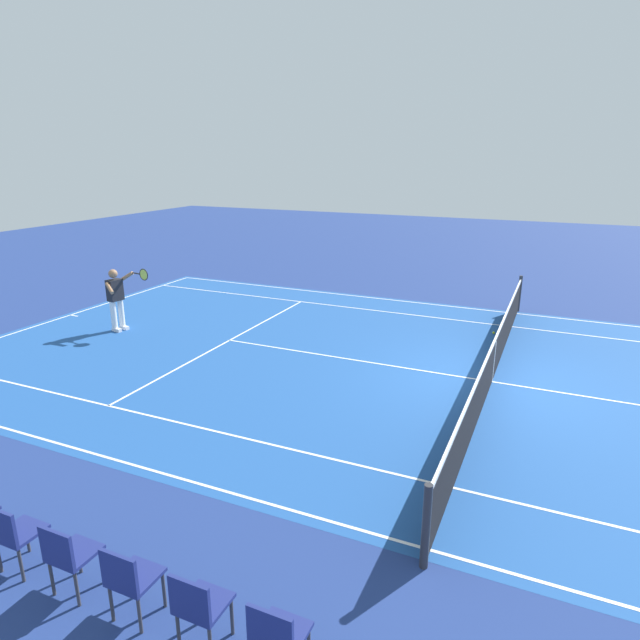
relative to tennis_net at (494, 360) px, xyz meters
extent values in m
plane|color=navy|center=(0.00, 0.00, -0.49)|extent=(60.00, 60.00, 0.00)
cube|color=#1E4C93|center=(0.00, 0.00, -0.49)|extent=(24.20, 11.40, 0.00)
cube|color=white|center=(11.90, 0.00, -0.49)|extent=(0.05, 11.00, 0.01)
cube|color=white|center=(0.00, -5.50, -0.49)|extent=(23.80, 0.05, 0.01)
cube|color=white|center=(0.00, 5.50, -0.49)|extent=(23.80, 0.05, 0.01)
cube|color=white|center=(0.00, -4.11, -0.49)|extent=(23.80, 0.05, 0.01)
cube|color=white|center=(0.00, 4.11, -0.49)|extent=(23.80, 0.05, 0.01)
cube|color=white|center=(6.40, 0.00, -0.49)|extent=(0.05, 8.22, 0.01)
cube|color=white|center=(0.00, 0.00, -0.49)|extent=(12.80, 0.05, 0.01)
cube|color=white|center=(11.75, 0.00, -0.49)|extent=(0.30, 0.05, 0.01)
cylinder|color=#2D2D33|center=(0.00, -5.80, 0.05)|extent=(0.10, 0.10, 1.08)
cylinder|color=#2D2D33|center=(0.00, 5.80, 0.05)|extent=(0.10, 0.10, 1.08)
cube|color=black|center=(0.00, 0.00, -0.05)|extent=(0.02, 11.60, 0.88)
cube|color=white|center=(0.00, 0.00, 0.46)|extent=(0.04, 11.60, 0.06)
cube|color=white|center=(0.00, 0.00, -0.05)|extent=(0.04, 0.06, 0.88)
cylinder|color=white|center=(9.59, 0.61, -0.04)|extent=(0.15, 0.15, 0.74)
cube|color=white|center=(9.53, 0.61, -0.45)|extent=(0.29, 0.15, 0.09)
cylinder|color=white|center=(9.56, 0.37, -0.04)|extent=(0.15, 0.15, 0.74)
cube|color=white|center=(9.50, 0.38, -0.45)|extent=(0.29, 0.15, 0.09)
cube|color=black|center=(9.57, 0.49, 0.61)|extent=(0.29, 0.41, 0.56)
sphere|color=#9E704C|center=(9.57, 0.49, 1.04)|extent=(0.23, 0.23, 0.23)
cylinder|color=#9E704C|center=(9.44, 0.79, 0.74)|extent=(0.41, 0.27, 0.26)
cylinder|color=#9E704C|center=(9.36, 0.23, 0.94)|extent=(0.43, 0.17, 0.30)
cylinder|color=#232326|center=(9.04, 0.22, 1.05)|extent=(0.28, 0.08, 0.04)
torus|color=#232326|center=(8.75, 0.26, 1.05)|extent=(0.31, 0.07, 0.31)
cylinder|color=#C6D84C|center=(8.75, 0.26, 1.05)|extent=(0.27, 0.04, 0.27)
sphere|color=#CCE01E|center=(0.37, -3.26, -0.46)|extent=(0.07, 0.07, 0.07)
cylinder|color=#38383D|center=(1.03, 7.47, -0.27)|extent=(0.04, 0.04, 0.44)
cube|color=navy|center=(0.85, 7.65, -0.03)|extent=(0.44, 0.44, 0.04)
cube|color=navy|center=(0.85, 7.85, 0.19)|extent=(0.44, 0.04, 0.40)
cylinder|color=#38383D|center=(1.85, 7.47, -0.27)|extent=(0.04, 0.04, 0.44)
cylinder|color=#38383D|center=(1.49, 7.47, -0.27)|extent=(0.04, 0.04, 0.44)
cylinder|color=#38383D|center=(1.85, 7.83, -0.27)|extent=(0.04, 0.04, 0.44)
cube|color=navy|center=(1.67, 7.65, -0.03)|extent=(0.44, 0.44, 0.04)
cube|color=navy|center=(1.67, 7.85, 0.19)|extent=(0.44, 0.04, 0.40)
cylinder|color=#38383D|center=(2.68, 7.47, -0.27)|extent=(0.04, 0.04, 0.44)
cylinder|color=#38383D|center=(2.32, 7.47, -0.27)|extent=(0.04, 0.04, 0.44)
cylinder|color=#38383D|center=(2.68, 7.83, -0.27)|extent=(0.04, 0.04, 0.44)
cylinder|color=#38383D|center=(2.32, 7.83, -0.27)|extent=(0.04, 0.04, 0.44)
cube|color=navy|center=(2.50, 7.65, -0.03)|extent=(0.44, 0.44, 0.04)
cube|color=navy|center=(2.50, 7.85, 0.19)|extent=(0.44, 0.04, 0.40)
cylinder|color=#38383D|center=(3.51, 7.47, -0.27)|extent=(0.04, 0.04, 0.44)
cylinder|color=#38383D|center=(3.15, 7.47, -0.27)|extent=(0.04, 0.04, 0.44)
cylinder|color=#38383D|center=(3.51, 7.83, -0.27)|extent=(0.04, 0.04, 0.44)
cylinder|color=#38383D|center=(3.15, 7.83, -0.27)|extent=(0.04, 0.04, 0.44)
cube|color=navy|center=(3.33, 7.65, -0.03)|extent=(0.44, 0.44, 0.04)
cube|color=navy|center=(3.33, 7.85, 0.19)|extent=(0.44, 0.04, 0.40)
cylinder|color=#38383D|center=(4.34, 7.47, -0.27)|extent=(0.04, 0.04, 0.44)
cylinder|color=#38383D|center=(3.98, 7.47, -0.27)|extent=(0.04, 0.04, 0.44)
cylinder|color=#38383D|center=(3.98, 7.83, -0.27)|extent=(0.04, 0.04, 0.44)
cube|color=navy|center=(4.16, 7.65, -0.03)|extent=(0.44, 0.44, 0.04)
cube|color=navy|center=(4.16, 7.85, 0.19)|extent=(0.44, 0.04, 0.40)
cylinder|color=#38383D|center=(4.81, 7.47, -0.27)|extent=(0.04, 0.04, 0.44)
camera|label=1|loc=(-1.03, 10.99, 4.04)|focal=30.71mm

